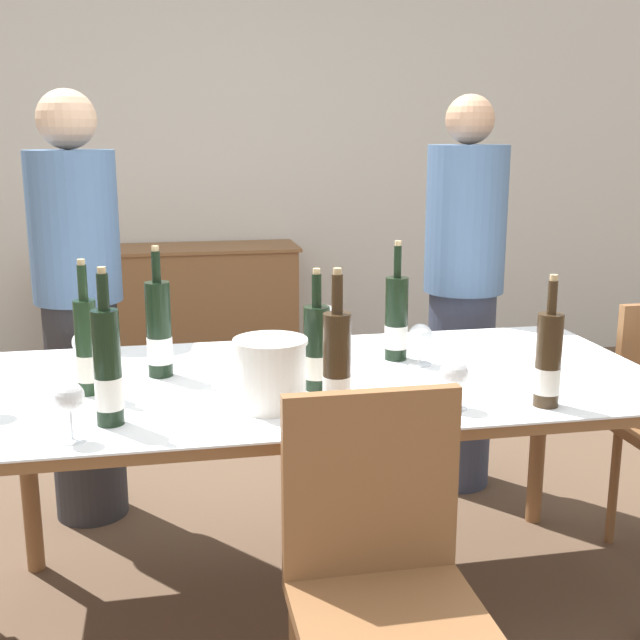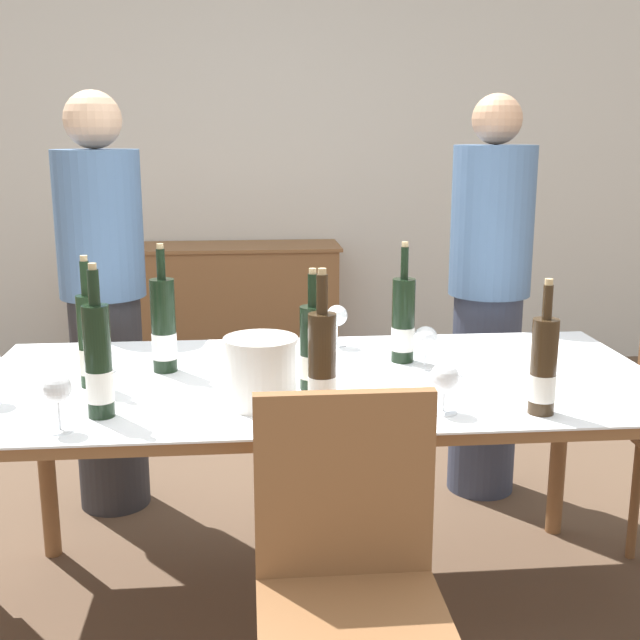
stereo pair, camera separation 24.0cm
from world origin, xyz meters
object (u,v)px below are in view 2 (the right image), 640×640
object	(u,v)px
wine_bottle_1	(99,364)
chair_near_front	(351,572)
ice_bucket	(261,370)
wine_bottle_5	(322,369)
person_guest_left	(488,301)
wine_bottle_2	(89,342)
wine_glass_0	(444,379)
wine_bottle_6	(543,369)
wine_bottle_0	(403,322)
wine_glass_5	(92,338)
sideboard_cabinet	(223,313)
wine_glass_1	(337,317)
person_host	(104,307)
wine_bottle_4	(313,349)
dining_table	(320,397)
wine_glass_3	(426,340)
wine_glass_2	(57,391)
wine_bottle_3	(164,328)

from	to	relation	value
wine_bottle_1	chair_near_front	size ratio (longest dim) A/B	0.44
ice_bucket	wine_bottle_5	size ratio (longest dim) A/B	0.51
wine_bottle_5	person_guest_left	size ratio (longest dim) A/B	0.24
wine_bottle_2	wine_glass_0	world-z (taller)	wine_bottle_2
wine_bottle_5	wine_bottle_6	size ratio (longest dim) A/B	1.10
wine_bottle_0	wine_glass_5	distance (m)	0.99
sideboard_cabinet	wine_bottle_2	size ratio (longest dim) A/B	3.71
sideboard_cabinet	wine_bottle_2	xyz separation A→B (m)	(-0.31, -2.55, 0.48)
wine_bottle_2	wine_glass_5	distance (m)	0.19
ice_bucket	wine_bottle_5	xyz separation A→B (m)	(0.15, -0.13, 0.04)
chair_near_front	wine_glass_5	bearing A→B (deg)	128.60
sideboard_cabinet	wine_bottle_5	size ratio (longest dim) A/B	3.61
wine_glass_1	wine_bottle_6	bearing A→B (deg)	-57.90
wine_bottle_6	chair_near_front	xyz separation A→B (m)	(-0.55, -0.35, -0.36)
wine_bottle_0	wine_bottle_5	distance (m)	0.61
wine_bottle_2	person_host	bearing A→B (deg)	96.82
wine_glass_1	wine_bottle_1	bearing A→B (deg)	-136.80
wine_bottle_1	wine_bottle_5	xyz separation A→B (m)	(0.58, -0.08, -0.01)
wine_bottle_2	wine_bottle_4	bearing A→B (deg)	-7.27
wine_bottle_1	wine_glass_5	distance (m)	0.47
dining_table	wine_bottle_5	size ratio (longest dim) A/B	5.19
wine_glass_0	person_host	xyz separation A→B (m)	(-1.08, 1.16, -0.03)
dining_table	wine_glass_1	size ratio (longest dim) A/B	14.13
wine_bottle_2	wine_glass_1	size ratio (longest dim) A/B	2.65
wine_bottle_4	person_guest_left	bearing A→B (deg)	48.89
person_host	person_guest_left	size ratio (longest dim) A/B	1.00
dining_table	wine_bottle_4	xyz separation A→B (m)	(-0.03, -0.11, 0.18)
sideboard_cabinet	wine_bottle_0	bearing A→B (deg)	-74.54
sideboard_cabinet	wine_glass_3	size ratio (longest dim) A/B	10.67
wine_glass_0	wine_bottle_2	bearing A→B (deg)	161.61
ice_bucket	chair_near_front	size ratio (longest dim) A/B	0.22
person_host	person_guest_left	world-z (taller)	person_host
wine_bottle_6	person_guest_left	distance (m)	1.21
dining_table	wine_bottle_0	bearing A→B (deg)	28.31
sideboard_cabinet	wine_glass_0	bearing A→B (deg)	-76.89
wine_bottle_0	wine_glass_2	bearing A→B (deg)	-150.73
sideboard_cabinet	wine_bottle_1	world-z (taller)	wine_bottle_1
wine_glass_0	wine_bottle_3	bearing A→B (deg)	149.15
sideboard_cabinet	wine_bottle_1	size ratio (longest dim) A/B	3.54
wine_bottle_4	person_guest_left	xyz separation A→B (m)	(0.80, 0.92, -0.06)
sideboard_cabinet	wine_bottle_5	distance (m)	2.96
sideboard_cabinet	wine_glass_2	bearing A→B (deg)	-96.22
wine_glass_0	chair_near_front	xyz separation A→B (m)	(-0.30, -0.37, -0.33)
wine_glass_1	wine_glass_0	bearing A→B (deg)	-73.92
wine_glass_3	wine_glass_5	distance (m)	1.05
dining_table	wine_glass_1	bearing A→B (deg)	75.65
person_guest_left	wine_bottle_0	bearing A→B (deg)	-126.42
wine_bottle_1	wine_glass_1	xyz separation A→B (m)	(0.70, 0.65, -0.04)
wine_bottle_5	wine_glass_5	size ratio (longest dim) A/B	2.85
wine_bottle_3	wine_bottle_4	bearing A→B (deg)	-26.36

